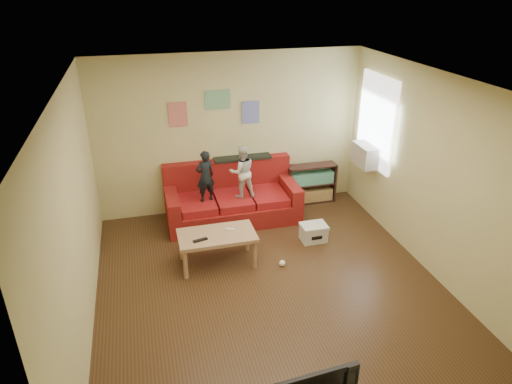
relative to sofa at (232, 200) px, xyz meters
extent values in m
cube|color=#472E19|center=(0.09, -2.07, -0.33)|extent=(4.50, 5.00, 0.01)
cube|color=white|center=(0.09, -2.07, 2.38)|extent=(4.50, 5.00, 0.01)
cube|color=#CDC883|center=(0.09, 0.43, 1.03)|extent=(4.50, 0.01, 2.70)
cube|color=#CDC883|center=(0.09, -4.58, 1.03)|extent=(4.50, 0.01, 2.70)
cube|color=#CDC883|center=(-2.16, -2.07, 1.03)|extent=(0.01, 5.00, 2.70)
cube|color=#CDC883|center=(2.35, -2.07, 1.03)|extent=(0.01, 5.00, 2.70)
cube|color=maroon|center=(0.00, -0.07, -0.16)|extent=(2.19, 0.99, 0.33)
cube|color=maroon|center=(0.00, 0.32, 0.31)|extent=(2.19, 0.20, 0.60)
cube|color=maroon|center=(-1.00, -0.07, 0.14)|extent=(0.20, 0.99, 0.27)
cube|color=maroon|center=(1.00, -0.07, 0.14)|extent=(0.20, 0.99, 0.27)
cube|color=maroon|center=(-0.60, -0.15, 0.07)|extent=(0.57, 0.75, 0.13)
cube|color=maroon|center=(0.00, -0.15, 0.07)|extent=(0.57, 0.75, 0.13)
cube|color=maroon|center=(0.60, -0.15, 0.07)|extent=(0.57, 0.75, 0.13)
cube|color=black|center=(0.27, 0.32, 0.62)|extent=(0.99, 0.24, 0.04)
imported|color=black|center=(-0.45, -0.17, 0.56)|extent=(0.35, 0.28, 0.85)
imported|color=silver|center=(0.15, -0.17, 0.58)|extent=(0.44, 0.35, 0.88)
cube|color=tan|center=(-0.49, -1.32, 0.14)|extent=(1.08, 0.60, 0.05)
cylinder|color=tan|center=(-0.97, -1.56, -0.11)|extent=(0.06, 0.06, 0.43)
cylinder|color=tan|center=(0.00, -1.56, -0.11)|extent=(0.06, 0.06, 0.43)
cylinder|color=tan|center=(-0.97, -1.07, -0.11)|extent=(0.06, 0.06, 0.43)
cylinder|color=tan|center=(0.00, -1.07, -0.11)|extent=(0.06, 0.06, 0.43)
cube|color=black|center=(-0.74, -1.44, 0.17)|extent=(0.21, 0.10, 0.02)
cube|color=silver|center=(-0.29, -1.27, 0.18)|extent=(0.13, 0.09, 0.03)
cube|color=#361E17|center=(1.08, 0.23, 0.03)|extent=(0.03, 0.27, 0.71)
cube|color=#361E17|center=(1.95, 0.23, 0.03)|extent=(0.03, 0.27, 0.71)
cube|color=#361E17|center=(1.51, 0.23, -0.31)|extent=(0.89, 0.27, 0.03)
cube|color=#361E17|center=(1.51, 0.23, 0.38)|extent=(0.89, 0.27, 0.03)
cube|color=#361E17|center=(1.51, 0.23, 0.03)|extent=(0.84, 0.27, 0.02)
cube|color=olive|center=(1.51, 0.23, -0.19)|extent=(0.79, 0.22, 0.21)
cube|color=#3F8C71|center=(1.51, 0.23, 0.15)|extent=(0.79, 0.22, 0.21)
cube|color=white|center=(2.31, -0.42, 1.32)|extent=(0.04, 1.08, 1.48)
cube|color=#B7B2A3|center=(2.19, -0.42, 0.76)|extent=(0.28, 0.55, 0.35)
cube|color=#D87266|center=(-0.76, 0.41, 1.43)|extent=(0.30, 0.01, 0.40)
cube|color=#72B27F|center=(-0.11, 0.41, 1.63)|extent=(0.42, 0.01, 0.32)
cube|color=#727FCC|center=(0.44, 0.41, 1.38)|extent=(0.30, 0.01, 0.38)
cube|color=white|center=(1.07, -1.07, -0.21)|extent=(0.38, 0.29, 0.23)
cube|color=white|center=(1.07, -1.07, -0.07)|extent=(0.40, 0.30, 0.05)
cube|color=black|center=(1.07, -1.22, -0.20)|extent=(0.17, 0.00, 0.06)
sphere|color=white|center=(0.39, -1.62, -0.28)|extent=(0.09, 0.09, 0.09)
camera|label=1|loc=(-1.36, -6.78, 3.44)|focal=32.00mm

